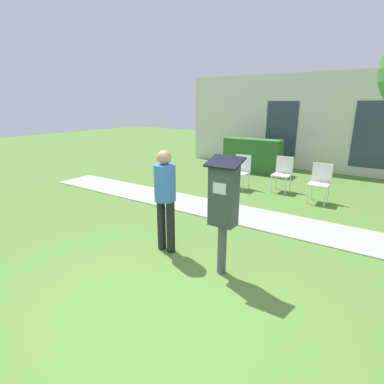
{
  "coord_description": "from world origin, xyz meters",
  "views": [
    {
      "loc": [
        1.95,
        -2.33,
        2.22
      ],
      "look_at": [
        -0.25,
        0.95,
        1.05
      ],
      "focal_mm": 28.0,
      "sensor_mm": 36.0,
      "label": 1
    }
  ],
  "objects_px": {
    "person_standing": "(165,194)",
    "outdoor_chair_middle": "(283,171)",
    "parking_meter": "(223,202)",
    "outdoor_chair_left": "(241,169)",
    "outdoor_chair_right": "(320,180)"
  },
  "relations": [
    {
      "from": "parking_meter",
      "to": "outdoor_chair_right",
      "type": "xyz_separation_m",
      "value": [
        0.42,
        3.99,
        -0.49
      ]
    },
    {
      "from": "outdoor_chair_left",
      "to": "outdoor_chair_middle",
      "type": "distance_m",
      "value": 1.07
    },
    {
      "from": "person_standing",
      "to": "outdoor_chair_left",
      "type": "bearing_deg",
      "value": 77.45
    },
    {
      "from": "person_standing",
      "to": "outdoor_chair_left",
      "type": "xyz_separation_m",
      "value": [
        -0.57,
        3.95,
        -0.4
      ]
    },
    {
      "from": "outdoor_chair_left",
      "to": "outdoor_chair_right",
      "type": "xyz_separation_m",
      "value": [
        2.02,
        -0.06,
        0.0
      ]
    },
    {
      "from": "outdoor_chair_middle",
      "to": "outdoor_chair_right",
      "type": "height_order",
      "value": "same"
    },
    {
      "from": "person_standing",
      "to": "outdoor_chair_middle",
      "type": "xyz_separation_m",
      "value": [
        0.44,
        4.32,
        -0.4
      ]
    },
    {
      "from": "person_standing",
      "to": "outdoor_chair_left",
      "type": "relative_size",
      "value": 1.76
    },
    {
      "from": "outdoor_chair_middle",
      "to": "outdoor_chair_left",
      "type": "bearing_deg",
      "value": -168.83
    },
    {
      "from": "outdoor_chair_middle",
      "to": "outdoor_chair_right",
      "type": "distance_m",
      "value": 1.1
    },
    {
      "from": "person_standing",
      "to": "outdoor_chair_right",
      "type": "relative_size",
      "value": 1.76
    },
    {
      "from": "parking_meter",
      "to": "person_standing",
      "type": "relative_size",
      "value": 1.01
    },
    {
      "from": "outdoor_chair_right",
      "to": "person_standing",
      "type": "bearing_deg",
      "value": -91.95
    },
    {
      "from": "parking_meter",
      "to": "outdoor_chair_middle",
      "type": "bearing_deg",
      "value": 97.63
    },
    {
      "from": "outdoor_chair_middle",
      "to": "parking_meter",
      "type": "bearing_deg",
      "value": -91.21
    }
  ]
}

